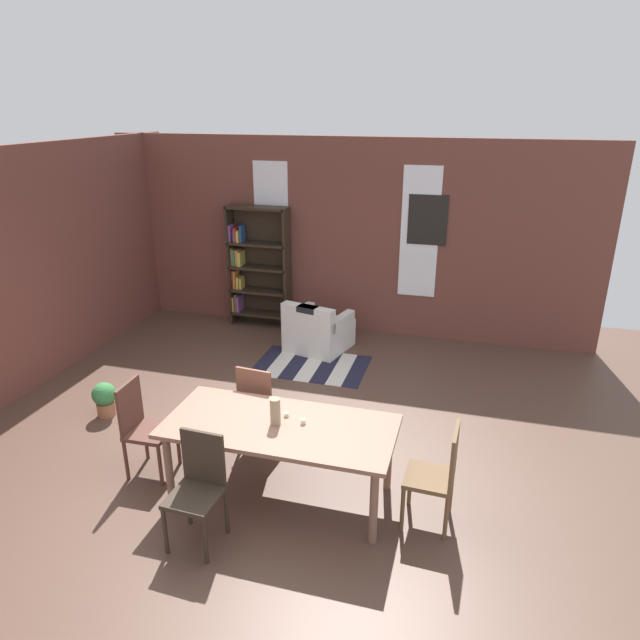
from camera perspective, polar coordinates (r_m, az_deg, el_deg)
ground_plane at (r=5.84m, az=-7.35°, el=-14.89°), size 10.32×10.32×0.00m
back_wall_brick at (r=8.79m, az=2.43°, el=8.29°), size 7.54×0.12×2.95m
window_pane_0 at (r=9.02m, az=-4.86°, el=9.52°), size 0.55×0.02×1.92m
window_pane_1 at (r=8.50m, az=9.94°, el=8.59°), size 0.55×0.02×1.92m
dining_table at (r=5.15m, az=-4.04°, el=-11.12°), size 2.05×0.93×0.75m
vase_on_table at (r=5.06m, az=-4.50°, el=-9.11°), size 0.09×0.09×0.25m
tealight_candle_0 at (r=5.10m, az=-1.69°, el=-10.12°), size 0.04×0.04×0.04m
tealight_candle_1 at (r=5.22m, az=-3.39°, el=-9.42°), size 0.04×0.04×0.04m
dining_chair_near_left at (r=4.88m, az=-12.09°, el=-15.89°), size 0.42×0.42×0.95m
dining_chair_head_right at (r=5.01m, az=11.78°, el=-14.80°), size 0.42×0.42×0.95m
dining_chair_head_left at (r=5.80m, az=-17.35°, el=-10.01°), size 0.41×0.41×0.95m
dining_chair_far_left at (r=5.93m, az=-6.05°, el=-8.32°), size 0.44×0.44×0.95m
bookshelf_tall at (r=9.10m, az=-6.46°, el=5.37°), size 0.98×0.30×1.92m
armchair_white at (r=8.30m, az=-0.25°, el=-1.14°), size 0.97×0.97×0.75m
potted_plant_by_shelf at (r=7.05m, az=-20.77°, el=-7.31°), size 0.27×0.27×0.41m
striped_rug at (r=7.89m, az=-0.86°, el=-4.54°), size 1.52×1.01×0.01m
framed_picture at (r=8.45m, az=10.72°, el=9.82°), size 0.56×0.03×0.72m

